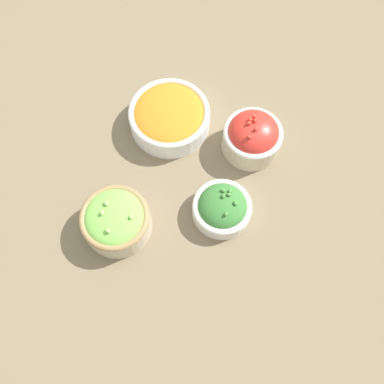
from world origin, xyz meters
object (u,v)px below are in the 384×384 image
at_px(bowl_broccoli, 222,208).
at_px(bowl_lettuce, 116,220).
at_px(bowl_cherry_tomatoes, 252,136).
at_px(bowl_carrots, 169,116).

bearing_deg(bowl_broccoli, bowl_lettuce, -79.18).
height_order(bowl_broccoli, bowl_cherry_tomatoes, bowl_cherry_tomatoes).
xyz_separation_m(bowl_broccoli, bowl_carrots, (-0.19, -0.11, 0.01)).
xyz_separation_m(bowl_broccoli, bowl_cherry_tomatoes, (-0.15, 0.06, 0.02)).
distance_m(bowl_lettuce, bowl_carrots, 0.24).
height_order(bowl_cherry_tomatoes, bowl_carrots, bowl_cherry_tomatoes).
bearing_deg(bowl_lettuce, bowl_broccoli, 100.82).
relative_size(bowl_broccoli, bowl_carrots, 0.68).
bearing_deg(bowl_carrots, bowl_cherry_tomatoes, 74.94).
bearing_deg(bowl_cherry_tomatoes, bowl_lettuce, -53.63).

